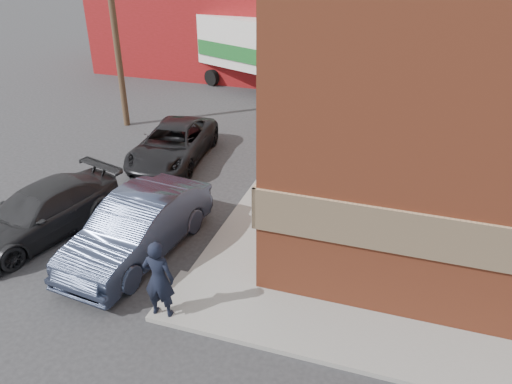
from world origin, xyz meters
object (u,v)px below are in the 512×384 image
Objects in this scene: suv_a at (173,144)px; box_truck at (263,51)px; man at (159,279)px; suv_b at (41,212)px; warehouse at (242,21)px; sedan at (138,227)px; utility_pole at (113,12)px.

suv_a is 0.63× the size of box_truck.
suv_b is at bearing -28.64° from man.
warehouse is 3.39× the size of suv_b.
box_truck is at bearing -85.36° from man.
man is 0.39× the size of sedan.
warehouse is 20.02m from sedan.
utility_pole is at bearing -97.77° from warehouse.
utility_pole is 13.35m from man.
box_truck is (-1.41, 15.23, 1.32)m from sedan.
suv_a is at bearing 93.21° from suv_b.
warehouse is 11.27m from utility_pole.
sedan is at bearing -78.09° from suv_a.
warehouse is 3.30× the size of sedan.
warehouse is 19.64m from suv_b.
suv_a is 9.67m from box_truck.
sedan is 15.35m from box_truck.
sedan is 5.98m from suv_a.
sedan is 1.03× the size of suv_b.
sedan is (4.07, -19.50, -2.00)m from warehouse.
utility_pole is at bearing 129.42° from sedan.
warehouse reaches higher than suv_b.
box_truck is at bearing 99.31° from suv_b.
suv_b is 0.62× the size of box_truck.
suv_b is (0.97, -19.50, -2.11)m from warehouse.
box_truck is (-3.13, 17.28, 1.06)m from man.
suv_b is (-3.10, 0.00, -0.12)m from sedan.
suv_b is (-1.25, -5.68, 0.02)m from suv_a.
utility_pole is 1.16× the size of box_truck.
utility_pole is 1.87× the size of suv_b.
sedan is at bearing -56.74° from utility_pole.
sedan is 3.10m from suv_b.
utility_pole is 8.34m from box_truck.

